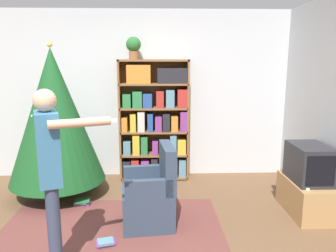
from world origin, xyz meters
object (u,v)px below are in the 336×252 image
object	(u,v)px
television	(309,163)
potted_plant	(133,46)
armchair	(151,197)
standing_person	(51,167)
christmas_tree	(54,116)
bookshelf	(155,123)

from	to	relation	value
television	potted_plant	xyz separation A→B (m)	(-2.15, 1.29, 1.41)
armchair	standing_person	bearing A→B (deg)	-52.31
television	christmas_tree	xyz separation A→B (m)	(-3.17, 0.66, 0.47)
christmas_tree	potted_plant	xyz separation A→B (m)	(1.02, 0.63, 0.93)
bookshelf	standing_person	world-z (taller)	bookshelf
bookshelf	potted_plant	xyz separation A→B (m)	(-0.31, 0.01, 1.14)
television	potted_plant	size ratio (longest dim) A/B	1.77
potted_plant	bookshelf	bearing A→B (deg)	-1.80
standing_person	potted_plant	distance (m)	2.61
bookshelf	potted_plant	bearing A→B (deg)	178.20
christmas_tree	bookshelf	bearing A→B (deg)	25.11
armchair	bookshelf	bearing A→B (deg)	171.76
television	standing_person	size ratio (longest dim) A/B	0.36
standing_person	potted_plant	world-z (taller)	potted_plant
television	christmas_tree	bearing A→B (deg)	168.22
bookshelf	armchair	bearing A→B (deg)	-91.66
standing_person	potted_plant	bearing A→B (deg)	145.88
standing_person	bookshelf	bearing A→B (deg)	138.75
christmas_tree	potted_plant	size ratio (longest dim) A/B	6.29
bookshelf	armchair	distance (m)	1.60
bookshelf	potted_plant	size ratio (longest dim) A/B	5.62
bookshelf	television	bearing A→B (deg)	-34.96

